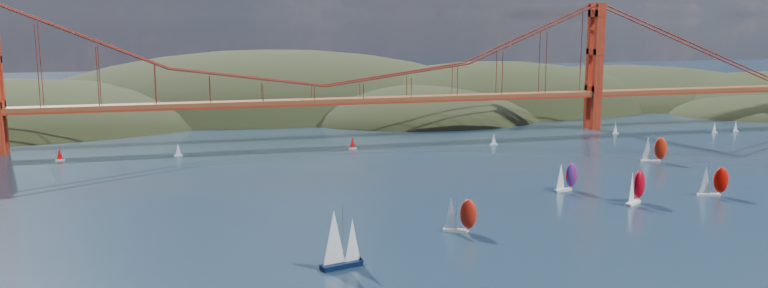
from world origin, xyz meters
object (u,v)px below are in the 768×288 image
at_px(racer_0, 459,214).
at_px(racer_1, 635,186).
at_px(racer_2, 713,181).
at_px(racer_3, 654,149).
at_px(sloop_navy, 340,239).
at_px(racer_rwb, 566,176).

bearing_deg(racer_0, racer_1, 38.76).
distance_m(racer_1, racer_2, 26.01).
relative_size(racer_2, racer_3, 0.94).
xyz_separation_m(sloop_navy, racer_0, (31.89, 17.67, -1.69)).
bearing_deg(racer_3, sloop_navy, -131.54).
bearing_deg(sloop_navy, racer_1, 3.01).
height_order(racer_0, racer_rwb, racer_rwb).
distance_m(sloop_navy, racer_rwb, 90.31).
height_order(sloop_navy, racer_2, sloop_navy).
distance_m(sloop_navy, racer_2, 117.34).
bearing_deg(racer_2, racer_rwb, 173.94).
bearing_deg(racer_rwb, sloop_navy, -162.79).
xyz_separation_m(sloop_navy, racer_rwb, (76.01, 48.74, -1.63)).
bearing_deg(sloop_navy, racer_rwb, 16.26).
bearing_deg(racer_1, racer_3, 17.96).
bearing_deg(racer_0, sloop_navy, -125.49).
xyz_separation_m(racer_1, racer_2, (25.92, 2.17, -0.33)).
xyz_separation_m(racer_0, racer_rwb, (44.12, 31.07, 0.06)).
height_order(racer_1, racer_2, racer_1).
relative_size(sloop_navy, racer_1, 1.34).
bearing_deg(racer_1, sloop_navy, 165.97).
height_order(sloop_navy, racer_0, sloop_navy).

